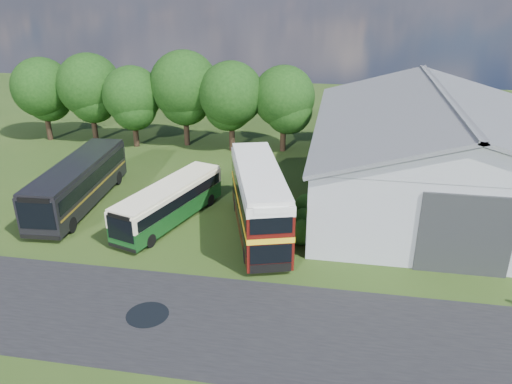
% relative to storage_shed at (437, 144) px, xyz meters
% --- Properties ---
extents(ground, '(120.00, 120.00, 0.00)m').
position_rel_storage_shed_xyz_m(ground, '(-15.00, -15.98, -4.17)').
color(ground, '#203812').
rests_on(ground, ground).
extents(asphalt_road, '(60.00, 8.00, 0.02)m').
position_rel_storage_shed_xyz_m(asphalt_road, '(-12.00, -18.98, -4.17)').
color(asphalt_road, black).
rests_on(asphalt_road, ground).
extents(puddle, '(2.20, 2.20, 0.01)m').
position_rel_storage_shed_xyz_m(puddle, '(-16.50, -18.98, -4.17)').
color(puddle, black).
rests_on(puddle, ground).
extents(storage_shed, '(18.80, 24.80, 8.15)m').
position_rel_storage_shed_xyz_m(storage_shed, '(0.00, 0.00, 0.00)').
color(storage_shed, gray).
rests_on(storage_shed, ground).
extents(tree_far_left, '(6.12, 6.12, 8.64)m').
position_rel_storage_shed_xyz_m(tree_far_left, '(-38.00, 8.02, 1.40)').
color(tree_far_left, black).
rests_on(tree_far_left, ground).
extents(tree_left_a, '(6.46, 6.46, 9.12)m').
position_rel_storage_shed_xyz_m(tree_left_a, '(-33.00, 8.52, 1.71)').
color(tree_left_a, black).
rests_on(tree_left_a, ground).
extents(tree_left_b, '(5.78, 5.78, 8.16)m').
position_rel_storage_shed_xyz_m(tree_left_b, '(-28.00, 7.52, 1.09)').
color(tree_left_b, black).
rests_on(tree_left_b, ground).
extents(tree_mid, '(6.80, 6.80, 9.60)m').
position_rel_storage_shed_xyz_m(tree_mid, '(-23.00, 8.82, 2.02)').
color(tree_mid, black).
rests_on(tree_mid, ground).
extents(tree_right_a, '(6.26, 6.26, 8.83)m').
position_rel_storage_shed_xyz_m(tree_right_a, '(-18.00, 7.82, 1.52)').
color(tree_right_a, black).
rests_on(tree_right_a, ground).
extents(tree_right_b, '(5.98, 5.98, 8.45)m').
position_rel_storage_shed_xyz_m(tree_right_b, '(-13.00, 8.62, 1.27)').
color(tree_right_b, black).
rests_on(tree_right_b, ground).
extents(shrub_front, '(1.70, 1.70, 1.70)m').
position_rel_storage_shed_xyz_m(shrub_front, '(-9.40, -9.98, -4.17)').
color(shrub_front, '#194714').
rests_on(shrub_front, ground).
extents(shrub_mid, '(1.60, 1.60, 1.60)m').
position_rel_storage_shed_xyz_m(shrub_mid, '(-9.40, -7.98, -4.17)').
color(shrub_mid, '#194714').
rests_on(shrub_mid, ground).
extents(shrub_back, '(1.80, 1.80, 1.80)m').
position_rel_storage_shed_xyz_m(shrub_back, '(-9.40, -5.98, -4.17)').
color(shrub_back, '#194714').
rests_on(shrub_back, ground).
extents(bus_green_single, '(5.25, 10.37, 2.79)m').
position_rel_storage_shed_xyz_m(bus_green_single, '(-18.84, -8.52, -2.68)').
color(bus_green_single, black).
rests_on(bus_green_single, ground).
extents(bus_maroon_double, '(5.85, 11.32, 4.72)m').
position_rel_storage_shed_xyz_m(bus_maroon_double, '(-12.37, -9.16, -1.81)').
color(bus_maroon_double, black).
rests_on(bus_maroon_double, ground).
extents(bus_dark_single, '(3.66, 12.50, 3.40)m').
position_rel_storage_shed_xyz_m(bus_dark_single, '(-26.46, -7.00, -2.35)').
color(bus_dark_single, black).
rests_on(bus_dark_single, ground).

